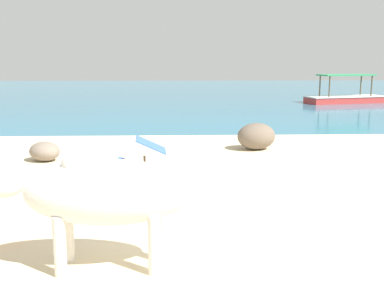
% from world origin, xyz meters
% --- Properties ---
extents(sand_beach, '(18.00, 14.00, 0.04)m').
position_xyz_m(sand_beach, '(0.00, 0.00, 0.02)').
color(sand_beach, beige).
rests_on(sand_beach, ground).
extents(water_surface, '(60.00, 36.00, 0.03)m').
position_xyz_m(water_surface, '(0.00, 22.00, 0.00)').
color(water_surface, teal).
rests_on(water_surface, ground).
extents(cow, '(1.86, 0.56, 1.06)m').
position_xyz_m(cow, '(-1.29, -0.40, 0.74)').
color(cow, silver).
rests_on(cow, sand_beach).
extents(deck_chair_near, '(0.80, 0.58, 0.68)m').
position_xyz_m(deck_chair_near, '(-1.18, 2.64, 0.42)').
color(deck_chair_near, brown).
rests_on(deck_chair_near, sand_beach).
extents(shore_rock_large, '(0.80, 0.78, 0.36)m').
position_xyz_m(shore_rock_large, '(-3.10, 4.12, 0.22)').
color(shore_rock_large, gray).
rests_on(shore_rock_large, sand_beach).
extents(shore_rock_medium, '(0.99, 0.89, 0.56)m').
position_xyz_m(shore_rock_medium, '(1.07, 5.09, 0.32)').
color(shore_rock_medium, '#6B5B4C').
rests_on(shore_rock_medium, sand_beach).
extents(boat_red, '(3.84, 2.00, 1.29)m').
position_xyz_m(boat_red, '(7.04, 15.97, 0.29)').
color(boat_red, '#C63833').
rests_on(boat_red, water_surface).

